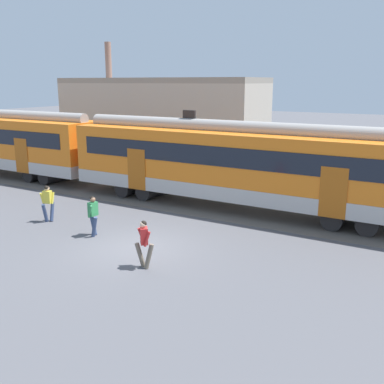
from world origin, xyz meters
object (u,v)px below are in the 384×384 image
at_px(commuter_train, 103,151).
at_px(pedestrian_red, 144,241).
at_px(pedestrian_green, 93,213).
at_px(pedestrian_yellow, 48,201).

bearing_deg(commuter_train, pedestrian_red, -42.57).
height_order(pedestrian_green, pedestrian_red, same).
bearing_deg(pedestrian_yellow, pedestrian_green, -7.91).
bearing_deg(pedestrian_green, pedestrian_yellow, 172.09).
distance_m(commuter_train, pedestrian_yellow, 6.64).
height_order(commuter_train, pedestrian_yellow, commuter_train).
xyz_separation_m(pedestrian_yellow, pedestrian_red, (6.76, -2.01, 0.00)).
bearing_deg(pedestrian_green, pedestrian_red, -23.17).
distance_m(pedestrian_green, pedestrian_red, 4.02).
bearing_deg(pedestrian_red, commuter_train, 137.43).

